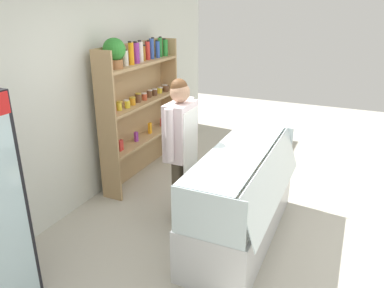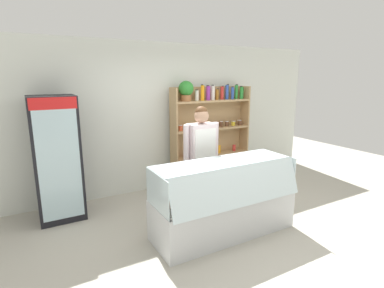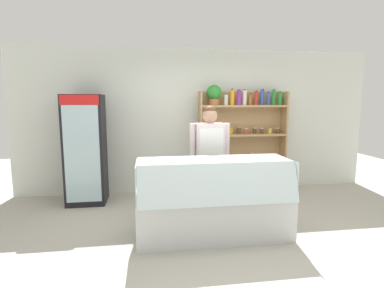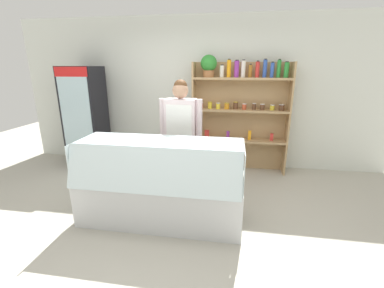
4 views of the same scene
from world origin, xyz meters
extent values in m
plane|color=#B7B2A3|center=(0.00, 0.00, 0.00)|extent=(12.00, 12.00, 0.00)
cube|color=silver|center=(0.00, 2.11, 1.35)|extent=(6.80, 0.10, 2.70)
cube|color=black|center=(-2.01, 1.61, 0.92)|extent=(0.63, 0.57, 1.84)
cube|color=silver|center=(-2.01, 1.32, 0.92)|extent=(0.55, 0.01, 1.64)
cube|color=red|center=(-2.01, 1.32, 1.75)|extent=(0.59, 0.01, 0.16)
cylinder|color=purple|center=(-2.20, 1.39, 0.34)|extent=(0.05, 0.05, 0.18)
cylinder|color=#2D8C38|center=(-2.07, 1.39, 0.34)|extent=(0.05, 0.05, 0.17)
cylinder|color=#9E6623|center=(-1.94, 1.39, 0.33)|extent=(0.06, 0.06, 0.15)
cylinder|color=purple|center=(-1.82, 1.39, 0.35)|extent=(0.07, 0.07, 0.20)
cylinder|color=#2D8C38|center=(-2.20, 1.39, 0.80)|extent=(0.06, 0.06, 0.15)
cylinder|color=red|center=(-2.07, 1.39, 0.83)|extent=(0.05, 0.05, 0.20)
cylinder|color=#3356B2|center=(-1.94, 1.39, 0.83)|extent=(0.05, 0.05, 0.19)
cylinder|color=#2D8C38|center=(-1.82, 1.39, 0.84)|extent=(0.06, 0.06, 0.21)
cylinder|color=#2D8C38|center=(-2.20, 1.39, 1.29)|extent=(0.06, 0.06, 0.15)
cylinder|color=purple|center=(-2.07, 1.39, 1.29)|extent=(0.07, 0.07, 0.16)
cylinder|color=orange|center=(-1.94, 1.39, 1.28)|extent=(0.05, 0.05, 0.14)
cylinder|color=silver|center=(-1.82, 1.39, 1.31)|extent=(0.06, 0.06, 0.21)
cube|color=tan|center=(0.80, 1.92, 0.95)|extent=(1.65, 0.02, 1.91)
cube|color=tan|center=(-0.02, 1.78, 0.95)|extent=(0.03, 0.28, 1.91)
cube|color=tan|center=(1.61, 1.78, 0.95)|extent=(0.03, 0.28, 1.91)
cube|color=tan|center=(0.80, 1.78, 0.57)|extent=(1.59, 0.28, 0.04)
cube|color=tan|center=(0.80, 1.78, 1.11)|extent=(1.59, 0.28, 0.04)
cube|color=tan|center=(0.80, 1.78, 1.64)|extent=(1.59, 0.28, 0.04)
cylinder|color=#996038|center=(0.24, 1.78, 1.71)|extent=(0.19, 0.19, 0.11)
sphere|color=#2C832D|center=(0.24, 1.78, 1.89)|extent=(0.27, 0.27, 0.27)
cylinder|color=silver|center=(0.46, 1.78, 1.75)|extent=(0.07, 0.07, 0.19)
cylinder|color=black|center=(0.46, 1.78, 1.86)|extent=(0.05, 0.05, 0.02)
cylinder|color=orange|center=(0.58, 1.77, 1.80)|extent=(0.07, 0.07, 0.28)
cylinder|color=black|center=(0.58, 1.78, 1.95)|extent=(0.04, 0.04, 0.02)
cylinder|color=purple|center=(0.70, 1.77, 1.79)|extent=(0.08, 0.08, 0.26)
cylinder|color=black|center=(0.70, 1.78, 1.93)|extent=(0.05, 0.05, 0.02)
cylinder|color=silver|center=(0.81, 1.77, 1.79)|extent=(0.07, 0.07, 0.27)
cylinder|color=black|center=(0.81, 1.78, 1.94)|extent=(0.05, 0.05, 0.02)
cylinder|color=#9E6623|center=(0.93, 1.80, 1.76)|extent=(0.06, 0.06, 0.20)
cylinder|color=black|center=(0.93, 1.78, 1.87)|extent=(0.04, 0.04, 0.02)
cylinder|color=red|center=(1.04, 1.80, 1.78)|extent=(0.07, 0.07, 0.25)
cylinder|color=black|center=(1.04, 1.78, 1.92)|extent=(0.04, 0.04, 0.02)
cylinder|color=#3356B2|center=(1.16, 1.81, 1.80)|extent=(0.07, 0.07, 0.28)
cylinder|color=black|center=(1.16, 1.78, 1.95)|extent=(0.04, 0.04, 0.02)
cylinder|color=#3356B2|center=(1.27, 1.77, 1.78)|extent=(0.06, 0.06, 0.23)
cylinder|color=black|center=(1.27, 1.78, 1.90)|extent=(0.04, 0.04, 0.02)
cylinder|color=#2D8C38|center=(1.38, 1.79, 1.80)|extent=(0.06, 0.06, 0.27)
cylinder|color=black|center=(1.38, 1.78, 1.94)|extent=(0.04, 0.04, 0.02)
cylinder|color=#2D8C38|center=(1.49, 1.77, 1.78)|extent=(0.08, 0.08, 0.24)
cylinder|color=black|center=(1.49, 1.78, 1.90)|extent=(0.05, 0.05, 0.02)
cylinder|color=#BF4C2D|center=(0.11, 1.77, 1.17)|extent=(0.08, 0.08, 0.09)
cylinder|color=silver|center=(0.11, 1.78, 1.23)|extent=(0.08, 0.08, 0.01)
cylinder|color=yellow|center=(0.27, 1.79, 1.18)|extent=(0.07, 0.07, 0.11)
cylinder|color=gold|center=(0.27, 1.78, 1.24)|extent=(0.07, 0.07, 0.01)
cylinder|color=yellow|center=(0.42, 1.77, 1.17)|extent=(0.07, 0.07, 0.09)
cylinder|color=silver|center=(0.42, 1.78, 1.22)|extent=(0.07, 0.07, 0.01)
cylinder|color=orange|center=(0.57, 1.79, 1.17)|extent=(0.08, 0.08, 0.10)
cylinder|color=gold|center=(0.57, 1.78, 1.23)|extent=(0.09, 0.09, 0.01)
cylinder|color=brown|center=(0.72, 1.80, 1.18)|extent=(0.08, 0.08, 0.12)
cylinder|color=gold|center=(0.72, 1.78, 1.25)|extent=(0.08, 0.08, 0.01)
cylinder|color=#BF4C2D|center=(0.86, 1.78, 1.17)|extent=(0.07, 0.07, 0.09)
cylinder|color=silver|center=(0.86, 1.78, 1.22)|extent=(0.07, 0.07, 0.01)
cylinder|color=brown|center=(1.03, 1.80, 1.17)|extent=(0.07, 0.07, 0.10)
cylinder|color=silver|center=(1.03, 1.78, 1.23)|extent=(0.07, 0.07, 0.01)
cylinder|color=brown|center=(1.16, 1.79, 1.17)|extent=(0.08, 0.08, 0.09)
cylinder|color=silver|center=(1.16, 1.78, 1.22)|extent=(0.08, 0.08, 0.01)
cylinder|color=yellow|center=(1.33, 1.80, 1.17)|extent=(0.08, 0.08, 0.08)
cylinder|color=silver|center=(1.33, 1.78, 1.21)|extent=(0.08, 0.08, 0.01)
cylinder|color=brown|center=(1.48, 1.76, 1.17)|extent=(0.09, 0.09, 0.09)
cylinder|color=silver|center=(1.48, 1.78, 1.22)|extent=(0.09, 0.09, 0.01)
cube|color=red|center=(0.23, 1.78, 0.66)|extent=(0.08, 0.04, 0.14)
cube|color=purple|center=(0.61, 1.78, 0.66)|extent=(0.05, 0.04, 0.14)
cube|color=orange|center=(0.98, 1.78, 0.67)|extent=(0.05, 0.04, 0.16)
cube|color=red|center=(1.36, 1.78, 0.65)|extent=(0.05, 0.04, 0.13)
cube|color=silver|center=(-0.14, 0.02, 0.28)|extent=(1.94, 0.70, 0.55)
cube|color=white|center=(-0.14, 0.02, 0.57)|extent=(1.88, 0.64, 0.03)
cube|color=silver|center=(-0.14, -0.31, 0.78)|extent=(1.90, 0.16, 0.47)
cube|color=silver|center=(-0.14, 0.07, 1.00)|extent=(1.90, 0.54, 0.01)
cube|color=silver|center=(-1.10, 0.02, 0.78)|extent=(0.01, 0.66, 0.45)
cube|color=silver|center=(0.82, 0.02, 0.78)|extent=(0.01, 0.66, 0.45)
cube|color=beige|center=(-0.95, 0.10, 0.61)|extent=(0.17, 0.13, 0.06)
cube|color=white|center=(-0.95, -0.11, 0.61)|extent=(0.05, 0.03, 0.02)
cube|color=beige|center=(-0.75, 0.10, 0.61)|extent=(0.17, 0.11, 0.05)
cube|color=white|center=(-0.75, -0.11, 0.61)|extent=(0.05, 0.03, 0.02)
cube|color=beige|center=(-0.55, 0.10, 0.61)|extent=(0.16, 0.11, 0.05)
cube|color=white|center=(-0.55, -0.11, 0.61)|extent=(0.05, 0.03, 0.02)
cube|color=tan|center=(-0.34, 0.10, 0.61)|extent=(0.16, 0.11, 0.04)
cube|color=white|center=(-0.34, -0.11, 0.61)|extent=(0.05, 0.03, 0.02)
cube|color=beige|center=(-0.14, 0.10, 0.61)|extent=(0.16, 0.13, 0.05)
cube|color=white|center=(-0.14, -0.11, 0.61)|extent=(0.05, 0.03, 0.02)
cube|color=beige|center=(0.06, 0.10, 0.61)|extent=(0.16, 0.13, 0.05)
cube|color=white|center=(0.06, -0.11, 0.61)|extent=(0.05, 0.03, 0.02)
cube|color=beige|center=(0.26, 0.10, 0.61)|extent=(0.16, 0.13, 0.04)
cube|color=white|center=(0.26, -0.11, 0.61)|extent=(0.05, 0.03, 0.02)
cube|color=beige|center=(0.47, 0.10, 0.61)|extent=(0.17, 0.14, 0.04)
cube|color=white|center=(0.47, -0.11, 0.61)|extent=(0.05, 0.03, 0.02)
cube|color=tan|center=(0.67, 0.10, 0.61)|extent=(0.16, 0.12, 0.06)
cube|color=white|center=(0.67, -0.11, 0.61)|extent=(0.05, 0.03, 0.02)
cylinder|color=#A35B4C|center=(-0.93, -0.09, 0.65)|extent=(0.17, 0.15, 0.13)
cylinder|color=tan|center=(-0.71, -0.09, 0.65)|extent=(0.18, 0.15, 0.12)
cylinder|color=white|center=(0.34, -0.07, 0.69)|extent=(0.07, 0.07, 0.20)
cylinder|color=white|center=(0.44, -0.07, 0.68)|extent=(0.07, 0.07, 0.19)
cylinder|color=#4C4233|center=(-0.14, 0.78, 0.38)|extent=(0.13, 0.13, 0.77)
cylinder|color=#4C4233|center=(0.05, 0.78, 0.38)|extent=(0.13, 0.13, 0.77)
cube|color=silver|center=(-0.04, 0.78, 1.09)|extent=(0.42, 0.24, 0.64)
cube|color=white|center=(-0.04, 0.65, 0.75)|extent=(0.35, 0.01, 1.19)
cylinder|color=silver|center=(-0.30, 0.78, 1.12)|extent=(0.09, 0.09, 0.57)
cylinder|color=silver|center=(0.22, 0.78, 1.12)|extent=(0.09, 0.09, 0.57)
sphere|color=tan|center=(-0.04, 0.78, 1.52)|extent=(0.22, 0.22, 0.22)
sphere|color=brown|center=(-0.04, 0.79, 1.57)|extent=(0.18, 0.18, 0.18)
camera|label=1|loc=(-3.55, -0.94, 2.42)|focal=35.00mm
camera|label=2|loc=(-2.36, -3.04, 2.10)|focal=28.00mm
camera|label=3|loc=(-0.94, -3.58, 1.73)|focal=28.00mm
camera|label=4|loc=(0.68, -2.70, 1.82)|focal=24.00mm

